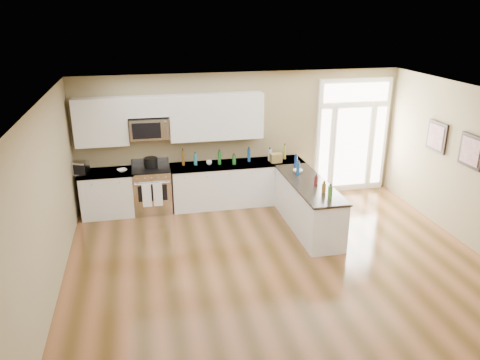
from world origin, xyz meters
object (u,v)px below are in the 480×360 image
at_px(peninsula_cabinet, 308,207).
at_px(stockpot, 151,162).
at_px(toaster_oven, 80,168).
at_px(kitchen_range, 152,189).

xyz_separation_m(peninsula_cabinet, stockpot, (-2.89, 1.52, 0.62)).
bearing_deg(toaster_oven, peninsula_cabinet, 2.50).
height_order(kitchen_range, toaster_oven, toaster_oven).
relative_size(peninsula_cabinet, kitchen_range, 2.15).
distance_m(peninsula_cabinet, stockpot, 3.32).
xyz_separation_m(kitchen_range, toaster_oven, (-1.37, -0.06, 0.59)).
height_order(peninsula_cabinet, stockpot, stockpot).
bearing_deg(toaster_oven, stockpot, 25.81).
relative_size(stockpot, toaster_oven, 0.91).
bearing_deg(peninsula_cabinet, toaster_oven, 161.99).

